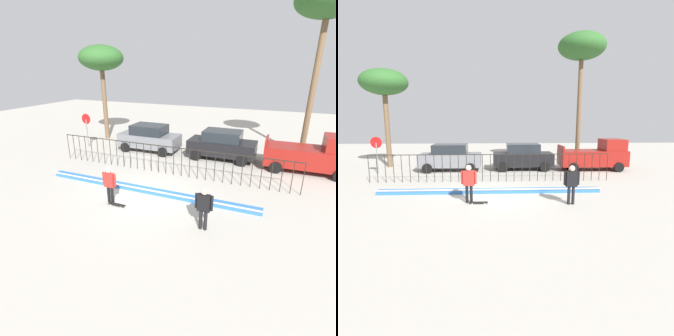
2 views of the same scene
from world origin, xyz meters
TOP-DOWN VIEW (x-y plane):
  - ground_plane at (0.00, 0.00)m, footprint 60.00×60.00m
  - bowl_coping_ledge at (0.00, 0.43)m, footprint 11.00×0.41m
  - perimeter_fence at (0.00, 3.04)m, footprint 14.04×0.04m
  - skateboarder at (-0.90, -1.12)m, footprint 0.68×0.25m
  - skateboard at (-0.48, -1.28)m, footprint 0.80×0.20m
  - camera_operator at (3.50, -1.54)m, footprint 0.69×0.26m
  - parked_car_gray at (-2.87, 6.66)m, footprint 4.30×2.12m
  - parked_car_black at (2.32, 6.87)m, footprint 4.30×2.12m
  - pickup_truck at (7.57, 6.53)m, footprint 4.70×2.12m
  - stop_sign at (-7.62, 5.75)m, footprint 0.76×0.07m
  - palm_tree_tall at (7.22, 9.66)m, footprint 3.75×3.75m
  - palm_tree_short at (-7.86, 8.55)m, footprint 3.46×3.46m

SIDE VIEW (x-z plane):
  - ground_plane at x=0.00m, z-range 0.00..0.00m
  - skateboard at x=-0.48m, z-range 0.02..0.10m
  - bowl_coping_ledge at x=0.00m, z-range -0.01..0.25m
  - parked_car_gray at x=-2.87m, z-range 0.02..1.92m
  - parked_car_black at x=2.32m, z-range 0.02..1.92m
  - skateboarder at x=-0.90m, z-range 0.17..1.85m
  - camera_operator at x=3.50m, z-range 0.17..1.87m
  - perimeter_fence at x=0.00m, z-range 0.20..1.83m
  - pickup_truck at x=7.57m, z-range -0.08..2.16m
  - stop_sign at x=-7.62m, z-range 0.37..2.87m
  - palm_tree_short at x=-7.86m, z-range 2.60..9.92m
  - palm_tree_tall at x=7.22m, z-range 3.96..14.31m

